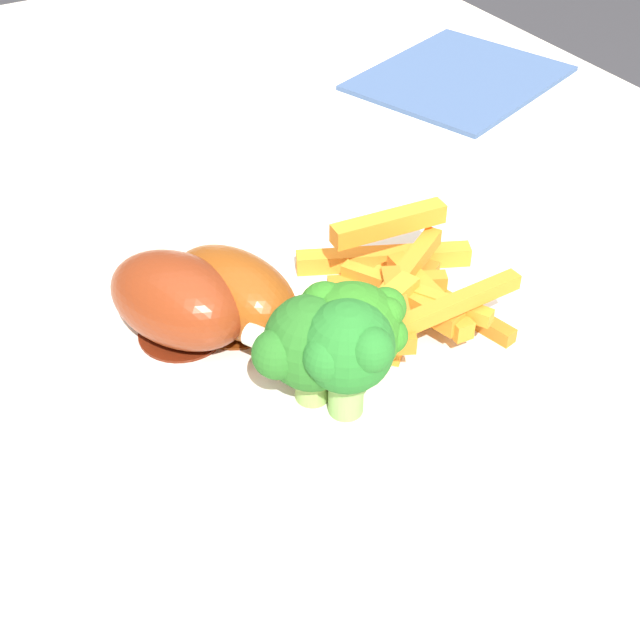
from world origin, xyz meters
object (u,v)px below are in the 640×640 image
broccoli_floret_back (308,345)px  dinner_plate (320,357)px  broccoli_floret_front (348,347)px  broccoli_floret_middle (350,330)px  carrot_fries_pile (404,289)px  dining_table (384,457)px  chicken_drumstick_far (240,297)px  chicken_drumstick_near (184,303)px

broccoli_floret_back → dinner_plate: bearing=-38.9°
broccoli_floret_front → broccoli_floret_middle: bearing=-36.5°
broccoli_floret_front → broccoli_floret_middle: 0.02m
dinner_plate → carrot_fries_pile: 0.06m
dining_table → broccoli_floret_back: size_ratio=21.69×
dining_table → dinner_plate: size_ratio=4.54×
broccoli_floret_back → carrot_fries_pile: size_ratio=0.47×
broccoli_floret_middle → chicken_drumstick_far: (0.07, 0.03, -0.02)m
broccoli_floret_middle → chicken_drumstick_far: 0.08m
dining_table → chicken_drumstick_near: chicken_drumstick_near is taller
broccoli_floret_front → broccoli_floret_back: broccoli_floret_front is taller
dining_table → broccoli_floret_middle: broccoli_floret_middle is taller
broccoli_floret_back → chicken_drumstick_near: size_ratio=0.44×
carrot_fries_pile → broccoli_floret_middle: bearing=122.7°
dinner_plate → carrot_fries_pile: carrot_fries_pile is taller
dining_table → carrot_fries_pile: bearing=-62.9°
broccoli_floret_middle → carrot_fries_pile: bearing=-57.3°
broccoli_floret_middle → chicken_drumstick_far: bearing=20.0°
broccoli_floret_middle → chicken_drumstick_near: size_ratio=0.46×
chicken_drumstick_near → broccoli_floret_middle: bearing=-145.4°
dinner_plate → broccoli_floret_middle: broccoli_floret_middle is taller
broccoli_floret_front → dining_table: bearing=-52.0°
chicken_drumstick_near → chicken_drumstick_far: 0.03m
dinner_plate → chicken_drumstick_near: size_ratio=2.12×
dinner_plate → chicken_drumstick_far: (0.04, 0.03, 0.03)m
broccoli_floret_middle → carrot_fries_pile: broccoli_floret_middle is taller
dining_table → chicken_drumstick_far: bearing=63.8°
carrot_fries_pile → chicken_drumstick_near: bearing=70.6°
dining_table → chicken_drumstick_far: (0.04, 0.08, 0.13)m
broccoli_floret_front → carrot_fries_pile: 0.09m
dinner_plate → broccoli_floret_middle: size_ratio=4.58×
chicken_drumstick_near → chicken_drumstick_far: bearing=-106.2°
broccoli_floret_middle → carrot_fries_pile: (0.04, -0.06, -0.02)m
dinner_plate → chicken_drumstick_far: 0.05m
dining_table → dinner_plate: dinner_plate is taller
dining_table → chicken_drumstick_far: 0.16m
dinner_plate → dining_table: bearing=-90.7°
dinner_plate → chicken_drumstick_near: chicken_drumstick_near is taller
carrot_fries_pile → chicken_drumstick_near: chicken_drumstick_near is taller
carrot_fries_pile → chicken_drumstick_near: (0.04, 0.11, 0.01)m
dining_table → carrot_fries_pile: 0.13m
dining_table → dinner_plate: (0.00, 0.05, 0.11)m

